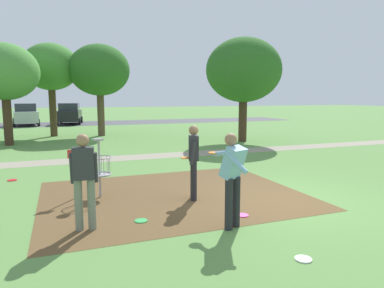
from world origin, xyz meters
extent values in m
plane|color=#5B8942|center=(0.00, 0.00, 0.00)|extent=(160.00, 160.00, 0.00)
cube|color=brown|center=(-2.12, 1.28, 0.00)|extent=(6.04, 4.86, 0.01)
cylinder|color=#9E9EA3|center=(-3.78, 1.72, 0.68)|extent=(0.05, 0.05, 1.35)
cylinder|color=#9E9EA3|center=(-3.78, 1.72, 1.37)|extent=(0.24, 0.24, 0.04)
torus|color=#9E9EA3|center=(-3.78, 1.72, 0.95)|extent=(0.58, 0.58, 0.02)
torus|color=#9E9EA3|center=(-3.78, 1.72, 0.55)|extent=(0.55, 0.55, 0.03)
cylinder|color=#9E9EA3|center=(-3.78, 1.72, 0.53)|extent=(0.48, 0.48, 0.02)
cylinder|color=gray|center=(-3.54, 1.72, 0.75)|extent=(0.01, 0.01, 0.40)
cylinder|color=gray|center=(-3.58, 1.86, 0.75)|extent=(0.01, 0.01, 0.40)
cylinder|color=gray|center=(-3.70, 1.95, 0.75)|extent=(0.01, 0.01, 0.40)
cylinder|color=gray|center=(-3.85, 1.95, 0.75)|extent=(0.01, 0.01, 0.40)
cylinder|color=gray|center=(-3.97, 1.86, 0.75)|extent=(0.01, 0.01, 0.40)
cylinder|color=gray|center=(-4.02, 1.72, 0.75)|extent=(0.01, 0.01, 0.40)
cylinder|color=gray|center=(-3.97, 1.58, 0.75)|extent=(0.01, 0.01, 0.40)
cylinder|color=gray|center=(-3.85, 1.50, 0.75)|extent=(0.01, 0.01, 0.40)
cylinder|color=gray|center=(-3.70, 1.50, 0.75)|extent=(0.01, 0.01, 0.40)
cylinder|color=gray|center=(-3.58, 1.58, 0.75)|extent=(0.01, 0.01, 0.40)
cylinder|color=#4C3823|center=(-4.33, 1.82, 0.55)|extent=(0.04, 0.04, 1.10)
cube|color=red|center=(-4.33, 1.82, 1.05)|extent=(0.28, 0.03, 0.20)
cylinder|color=#232328|center=(-1.88, -1.18, 0.46)|extent=(0.14, 0.14, 0.92)
cylinder|color=#232328|center=(-1.68, -1.09, 0.46)|extent=(0.14, 0.14, 0.92)
cube|color=#84B7D1|center=(-1.78, -1.13, 1.20)|extent=(0.49, 0.50, 0.60)
sphere|color=#9E7051|center=(-1.80, -1.08, 1.60)|extent=(0.22, 0.22, 0.22)
cylinder|color=#84B7D1|center=(-1.76, -0.79, 1.32)|extent=(0.33, 0.57, 0.21)
cylinder|color=orange|center=(-1.88, -0.54, 1.29)|extent=(0.22, 0.22, 0.02)
cylinder|color=#84B7D1|center=(-1.85, -1.36, 1.25)|extent=(0.28, 0.47, 0.37)
cylinder|color=slate|center=(-4.35, -0.27, 0.46)|extent=(0.14, 0.14, 0.92)
cylinder|color=slate|center=(-4.13, -0.30, 0.46)|extent=(0.14, 0.14, 0.92)
cube|color=#2D2D33|center=(-4.24, -0.29, 1.20)|extent=(0.39, 0.27, 0.56)
sphere|color=#9E7051|center=(-4.24, -0.29, 1.60)|extent=(0.22, 0.22, 0.22)
cylinder|color=#2D2D33|center=(-4.43, -0.24, 1.12)|extent=(0.11, 0.18, 0.55)
cylinder|color=#2D2D33|center=(-4.05, -0.29, 1.12)|extent=(0.11, 0.18, 0.55)
cylinder|color=#1E93DB|center=(-4.22, -0.11, 0.97)|extent=(0.22, 0.22, 0.02)
cylinder|color=#232328|center=(-1.82, 0.67, 0.46)|extent=(0.14, 0.14, 0.92)
cylinder|color=#232328|center=(-1.75, 0.88, 0.46)|extent=(0.14, 0.14, 0.92)
cube|color=#2D2D33|center=(-1.79, 0.78, 1.20)|extent=(0.32, 0.41, 0.56)
sphere|color=#9E7051|center=(-1.79, 0.78, 1.60)|extent=(0.22, 0.22, 0.22)
cylinder|color=#2D2D33|center=(-1.87, 0.60, 1.12)|extent=(0.18, 0.14, 0.55)
cylinder|color=#2D2D33|center=(-1.74, 0.96, 1.12)|extent=(0.18, 0.14, 0.55)
cylinder|color=orange|center=(-1.96, 0.83, 0.97)|extent=(0.22, 0.22, 0.02)
cylinder|color=#1E93DB|center=(-4.10, 3.65, 0.01)|extent=(0.24, 0.24, 0.02)
cylinder|color=red|center=(-5.93, 4.30, 0.01)|extent=(0.25, 0.25, 0.02)
cylinder|color=green|center=(-3.24, -0.22, 0.01)|extent=(0.25, 0.25, 0.02)
cylinder|color=white|center=(-1.39, -2.61, 0.01)|extent=(0.25, 0.25, 0.02)
cylinder|color=#E53D99|center=(-1.29, -0.63, 0.01)|extent=(0.24, 0.24, 0.02)
cylinder|color=#4C3823|center=(-4.94, 16.07, 1.46)|extent=(0.41, 0.41, 2.92)
ellipsoid|color=#428433|center=(-4.94, 16.07, 4.13)|extent=(3.24, 3.24, 2.76)
cylinder|color=#422D1E|center=(-6.96, 12.56, 1.18)|extent=(0.41, 0.41, 2.36)
ellipsoid|color=#4C8E3D|center=(-6.96, 12.56, 3.56)|extent=(3.21, 3.21, 2.73)
cylinder|color=#422D1E|center=(4.52, 9.81, 1.14)|extent=(0.44, 0.44, 2.28)
ellipsoid|color=#2D6623|center=(4.52, 9.81, 3.76)|extent=(3.94, 3.94, 3.35)
cylinder|color=brown|center=(-2.22, 15.29, 1.31)|extent=(0.42, 0.42, 2.62)
ellipsoid|color=#2D6623|center=(-2.22, 15.29, 3.96)|extent=(3.59, 3.59, 3.05)
cube|color=#4C4C51|center=(0.00, 26.40, 0.00)|extent=(36.00, 6.00, 0.01)
cube|color=#B2B7BC|center=(-7.24, 25.76, 0.75)|extent=(2.23, 4.37, 0.90)
cube|color=#2D333D|center=(-7.24, 25.76, 1.52)|extent=(1.80, 2.34, 0.64)
cylinder|color=black|center=(-8.27, 26.96, 0.30)|extent=(0.24, 0.62, 0.60)
cylinder|color=black|center=(-6.48, 27.15, 0.30)|extent=(0.24, 0.62, 0.60)
cylinder|color=black|center=(-8.00, 24.37, 0.30)|extent=(0.24, 0.62, 0.60)
cylinder|color=black|center=(-6.21, 24.56, 0.30)|extent=(0.24, 0.62, 0.60)
cube|color=black|center=(-3.75, 26.03, 0.75)|extent=(2.32, 4.39, 0.90)
cube|color=#2D333D|center=(-3.75, 26.03, 1.52)|extent=(1.85, 2.37, 0.64)
cylinder|color=black|center=(-4.47, 27.44, 0.30)|extent=(0.25, 0.62, 0.60)
cylinder|color=black|center=(-2.69, 27.21, 0.30)|extent=(0.25, 0.62, 0.60)
cylinder|color=black|center=(-4.80, 24.86, 0.30)|extent=(0.25, 0.62, 0.60)
cylinder|color=black|center=(-3.02, 24.63, 0.30)|extent=(0.25, 0.62, 0.60)
cube|color=gray|center=(0.00, 6.88, 0.00)|extent=(40.00, 1.25, 0.00)
camera|label=1|loc=(-4.59, -6.47, 2.33)|focal=32.46mm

